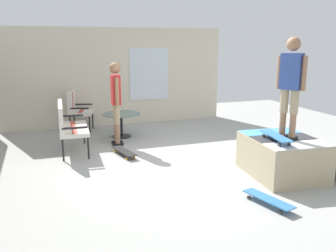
# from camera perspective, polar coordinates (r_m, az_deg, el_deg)

# --- Properties ---
(ground_plane) EXTENTS (12.00, 12.00, 0.10)m
(ground_plane) POSITION_cam_1_polar(r_m,az_deg,el_deg) (6.87, 2.82, -6.27)
(ground_plane) COLOR #A8A8A3
(house_facade) EXTENTS (0.23, 6.00, 2.59)m
(house_facade) POSITION_cam_1_polar(r_m,az_deg,el_deg) (10.03, -8.04, 7.62)
(house_facade) COLOR beige
(house_facade) RESTS_ON ground_plane
(skate_ramp) EXTENTS (1.48, 2.03, 0.66)m
(skate_ramp) POSITION_cam_1_polar(r_m,az_deg,el_deg) (6.49, 17.64, -4.53)
(skate_ramp) COLOR tan
(skate_ramp) RESTS_ON ground_plane
(patio_bench) EXTENTS (1.28, 0.61, 1.02)m
(patio_bench) POSITION_cam_1_polar(r_m,az_deg,el_deg) (7.66, -15.40, 0.47)
(patio_bench) COLOR black
(patio_bench) RESTS_ON ground_plane
(patio_chair_near_house) EXTENTS (0.75, 0.70, 1.02)m
(patio_chair_near_house) POSITION_cam_1_polar(r_m,az_deg,el_deg) (9.43, -14.09, 2.83)
(patio_chair_near_house) COLOR black
(patio_chair_near_house) RESTS_ON ground_plane
(patio_table) EXTENTS (0.90, 0.90, 0.57)m
(patio_table) POSITION_cam_1_polar(r_m,az_deg,el_deg) (8.69, -7.28, 0.87)
(patio_table) COLOR black
(patio_table) RESTS_ON ground_plane
(person_watching) EXTENTS (0.48, 0.26, 1.79)m
(person_watching) POSITION_cam_1_polar(r_m,az_deg,el_deg) (7.95, -8.13, 4.53)
(person_watching) COLOR black
(person_watching) RESTS_ON ground_plane
(person_skater) EXTENTS (0.43, 0.35, 1.63)m
(person_skater) POSITION_cam_1_polar(r_m,az_deg,el_deg) (6.14, 18.61, 6.61)
(person_skater) COLOR black
(person_skater) RESTS_ON skate_ramp
(skateboard_by_bench) EXTENTS (0.82, 0.37, 0.10)m
(skateboard_by_bench) POSITION_cam_1_polar(r_m,az_deg,el_deg) (7.34, -6.87, -3.96)
(skateboard_by_bench) COLOR black
(skateboard_by_bench) RESTS_ON ground_plane
(skateboard_spare) EXTENTS (0.82, 0.39, 0.10)m
(skateboard_spare) POSITION_cam_1_polar(r_m,az_deg,el_deg) (5.35, 15.35, -10.99)
(skateboard_spare) COLOR #3372B2
(skateboard_spare) RESTS_ON ground_plane
(skateboard_on_ramp) EXTENTS (0.82, 0.33, 0.10)m
(skateboard_on_ramp) POSITION_cam_1_polar(r_m,az_deg,el_deg) (6.09, 16.49, -1.55)
(skateboard_on_ramp) COLOR #3372B2
(skateboard_on_ramp) RESTS_ON skate_ramp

